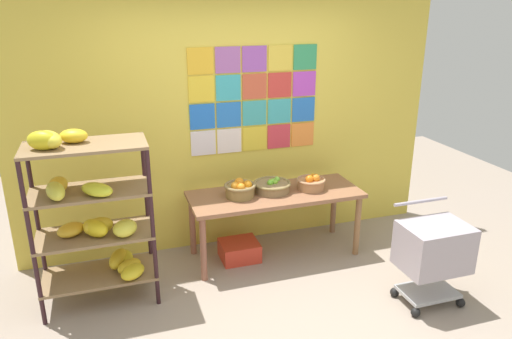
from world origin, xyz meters
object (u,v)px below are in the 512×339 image
at_px(banana_shelf_unit, 92,213).
at_px(fruit_basket_right, 240,189).
at_px(fruit_basket_centre, 311,183).
at_px(fruit_basket_left, 272,186).
at_px(shopping_cart, 433,250).
at_px(produce_crate_under_table, 239,250).
at_px(display_table, 275,200).

relative_size(banana_shelf_unit, fruit_basket_right, 5.08).
height_order(fruit_basket_centre, fruit_basket_left, fruit_basket_centre).
bearing_deg(fruit_basket_left, banana_shelf_unit, -168.02).
bearing_deg(fruit_basket_right, shopping_cart, -42.15).
xyz_separation_m(fruit_basket_right, produce_crate_under_table, (-0.01, 0.01, -0.67)).
xyz_separation_m(fruit_basket_centre, shopping_cart, (0.60, -1.18, -0.25)).
xyz_separation_m(banana_shelf_unit, display_table, (1.72, 0.32, -0.24)).
relative_size(fruit_basket_right, fruit_basket_left, 0.82).
xyz_separation_m(produce_crate_under_table, shopping_cart, (1.35, -1.21, 0.41)).
relative_size(display_table, fruit_basket_centre, 5.91).
bearing_deg(fruit_basket_centre, shopping_cart, -63.25).
height_order(fruit_basket_left, shopping_cart, shopping_cart).
xyz_separation_m(fruit_basket_right, fruit_basket_left, (0.34, 0.04, -0.03)).
bearing_deg(fruit_basket_right, fruit_basket_left, 6.62).
bearing_deg(fruit_basket_right, display_table, -0.78).
bearing_deg(produce_crate_under_table, fruit_basket_left, 5.09).
xyz_separation_m(display_table, fruit_basket_right, (-0.36, 0.00, 0.16)).
height_order(display_table, fruit_basket_centre, fruit_basket_centre).
height_order(banana_shelf_unit, shopping_cart, banana_shelf_unit).
relative_size(display_table, shopping_cart, 1.98).
relative_size(display_table, fruit_basket_right, 5.55).
height_order(fruit_basket_right, produce_crate_under_table, fruit_basket_right).
distance_m(fruit_basket_left, produce_crate_under_table, 0.74).
bearing_deg(banana_shelf_unit, shopping_cart, -18.23).
bearing_deg(fruit_basket_right, produce_crate_under_table, 149.08).
bearing_deg(display_table, fruit_basket_centre, -3.08).
bearing_deg(fruit_basket_left, fruit_basket_right, -173.38).
distance_m(fruit_basket_centre, shopping_cart, 1.35).
bearing_deg(shopping_cart, fruit_basket_right, 145.51).
bearing_deg(fruit_basket_left, shopping_cart, -51.56).
bearing_deg(banana_shelf_unit, produce_crate_under_table, 13.76).
bearing_deg(produce_crate_under_table, shopping_cart, -42.06).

